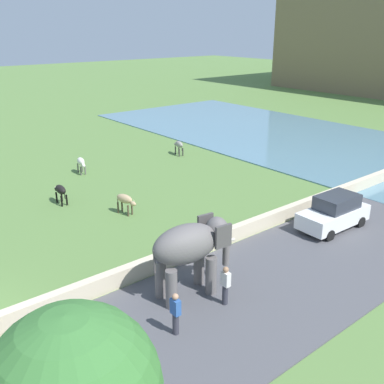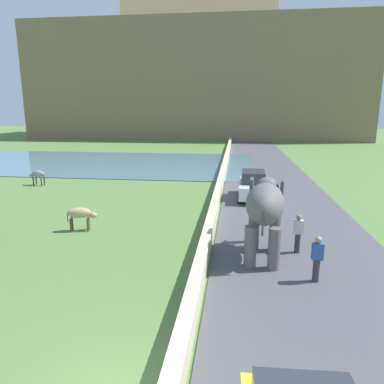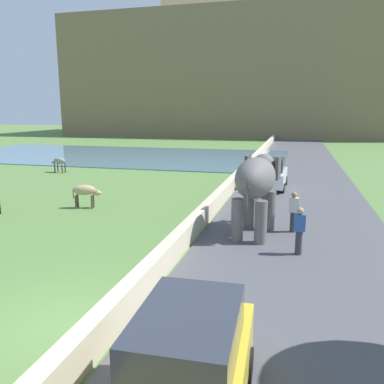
% 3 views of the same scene
% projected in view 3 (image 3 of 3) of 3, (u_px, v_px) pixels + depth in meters
% --- Properties ---
extents(ground_plane, '(220.00, 220.00, 0.00)m').
position_uv_depth(ground_plane, '(61.00, 325.00, 8.67)').
color(ground_plane, '#567A3D').
extents(road_surface, '(7.00, 120.00, 0.06)m').
position_uv_depth(road_surface, '(297.00, 181.00, 26.35)').
color(road_surface, '#4C4C51').
rests_on(road_surface, ground).
extents(barrier_wall, '(0.40, 110.00, 0.75)m').
position_uv_depth(barrier_wall, '(237.00, 178.00, 25.34)').
color(barrier_wall, beige).
rests_on(barrier_wall, ground).
extents(lake, '(36.00, 18.00, 0.08)m').
position_uv_depth(lake, '(112.00, 155.00, 41.70)').
color(lake, slate).
rests_on(lake, ground).
extents(hill_distant, '(64.00, 28.00, 21.64)m').
position_uv_depth(hill_distant, '(243.00, 79.00, 77.35)').
color(hill_distant, '#7F6B4C').
rests_on(hill_distant, ground).
extents(fort_on_hill, '(31.05, 8.00, 6.83)m').
position_uv_depth(fort_on_hill, '(246.00, 3.00, 74.51)').
color(fort_on_hill, '#D6BC89').
rests_on(fort_on_hill, hill_distant).
extents(elephant, '(1.70, 3.54, 2.99)m').
position_uv_depth(elephant, '(257.00, 182.00, 14.65)').
color(elephant, '#605B5B').
rests_on(elephant, ground).
extents(person_beside_elephant, '(0.36, 0.22, 1.63)m').
position_uv_depth(person_beside_elephant, '(293.00, 211.00, 15.03)').
color(person_beside_elephant, '#33333D').
rests_on(person_beside_elephant, ground).
extents(person_trailing, '(0.36, 0.22, 1.63)m').
position_uv_depth(person_trailing, '(299.00, 230.00, 12.65)').
color(person_trailing, '#33333D').
rests_on(person_trailing, ground).
extents(car_white, '(1.89, 4.05, 1.80)m').
position_uv_depth(car_white, '(271.00, 174.00, 23.80)').
color(car_white, white).
rests_on(car_white, ground).
extents(car_yellow, '(1.92, 4.06, 1.80)m').
position_uv_depth(car_yellow, '(186.00, 373.00, 5.72)').
color(car_yellow, gold).
rests_on(car_yellow, ground).
extents(cow_grey, '(1.42, 0.67, 1.15)m').
position_uv_depth(cow_grey, '(59.00, 162.00, 30.02)').
color(cow_grey, gray).
rests_on(cow_grey, ground).
extents(cow_tan, '(1.42, 0.71, 1.15)m').
position_uv_depth(cow_tan, '(85.00, 191.00, 18.98)').
color(cow_tan, tan).
rests_on(cow_tan, ground).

